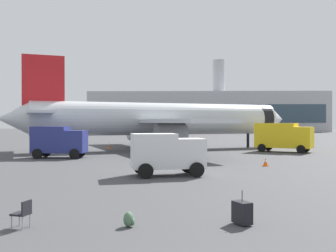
{
  "coord_description": "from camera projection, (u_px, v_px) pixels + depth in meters",
  "views": [
    {
      "loc": [
        -0.0,
        -5.89,
        3.28
      ],
      "look_at": [
        -0.79,
        24.79,
        3.0
      ],
      "focal_mm": 42.29,
      "sensor_mm": 36.0,
      "label": 1
    }
  ],
  "objects": [
    {
      "name": "cargo_van",
      "position": [
        167.0,
        152.0,
        24.26
      ],
      "size": [
        4.74,
        3.16,
        2.6
      ],
      "color": "white",
      "rests_on": "ground"
    },
    {
      "name": "gate_chair",
      "position": [
        23.0,
        212.0,
        12.24
      ],
      "size": [
        0.58,
        0.58,
        0.86
      ],
      "color": "black",
      "rests_on": "ground"
    },
    {
      "name": "traveller_backpack",
      "position": [
        129.0,
        220.0,
        12.39
      ],
      "size": [
        0.36,
        0.4,
        0.48
      ],
      "color": "#476B4C",
      "rests_on": "ground"
    },
    {
      "name": "rolling_suitcase",
      "position": [
        242.0,
        212.0,
        12.67
      ],
      "size": [
        0.64,
        0.75,
        1.1
      ],
      "color": "black",
      "rests_on": "ground"
    },
    {
      "name": "service_truck",
      "position": [
        59.0,
        140.0,
        36.52
      ],
      "size": [
        4.83,
        2.58,
        2.9
      ],
      "color": "navy",
      "rests_on": "ground"
    },
    {
      "name": "terminal_building",
      "position": [
        207.0,
        112.0,
        144.13
      ],
      "size": [
        83.58,
        18.89,
        26.01
      ],
      "color": "#B2B2B7",
      "rests_on": "ground"
    },
    {
      "name": "safety_cone_near",
      "position": [
        266.0,
        162.0,
        29.68
      ],
      "size": [
        0.44,
        0.44,
        0.6
      ],
      "color": "#F2590C",
      "rests_on": "ground"
    },
    {
      "name": "safety_cone_mid",
      "position": [
        109.0,
        146.0,
        49.76
      ],
      "size": [
        0.44,
        0.44,
        0.72
      ],
      "color": "#F2590C",
      "rests_on": "ground"
    },
    {
      "name": "fuel_truck",
      "position": [
        283.0,
        136.0,
        43.74
      ],
      "size": [
        6.41,
        5.03,
        3.2
      ],
      "color": "yellow",
      "rests_on": "ground"
    },
    {
      "name": "airplane_at_gate",
      "position": [
        160.0,
        119.0,
        47.14
      ],
      "size": [
        34.24,
        31.4,
        10.5
      ],
      "color": "silver",
      "rests_on": "ground"
    }
  ]
}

